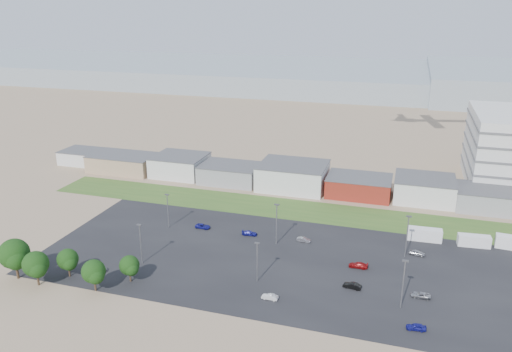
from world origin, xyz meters
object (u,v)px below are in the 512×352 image
at_px(parked_car_6, 250,233).
at_px(parked_car_10, 100,268).
at_px(parked_car_1, 352,286).
at_px(parked_car_0, 421,295).
at_px(parked_car_11, 304,240).
at_px(parked_car_9, 203,226).
at_px(parked_car_8, 417,253).
at_px(parked_car_13, 270,297).
at_px(box_trailer_a, 424,234).
at_px(parked_car_2, 416,327).
at_px(tree_far_left, 15,257).
at_px(parked_car_12, 358,265).

relative_size(parked_car_6, parked_car_10, 1.07).
relative_size(parked_car_1, parked_car_6, 0.97).
xyz_separation_m(parked_car_0, parked_car_11, (-28.83, 18.42, 0.02)).
relative_size(parked_car_6, parked_car_9, 0.97).
relative_size(parked_car_8, parked_car_13, 1.09).
bearing_deg(box_trailer_a, parked_car_13, -130.91).
height_order(parked_car_2, parked_car_9, parked_car_2).
xyz_separation_m(box_trailer_a, parked_car_11, (-29.77, -10.31, -1.04)).
distance_m(parked_car_8, parked_car_10, 75.85).
xyz_separation_m(tree_far_left, parked_car_13, (56.13, 8.52, -4.80)).
bearing_deg(parked_car_9, parked_car_13, -133.03).
xyz_separation_m(parked_car_0, parked_car_2, (-0.85, -11.81, 0.07)).
distance_m(parked_car_0, parked_car_10, 71.37).
relative_size(parked_car_0, parked_car_11, 1.14).
bearing_deg(parked_car_0, parked_car_6, -112.98).
bearing_deg(parked_car_11, parked_car_1, -135.36).
distance_m(tree_far_left, parked_car_11, 68.26).
bearing_deg(box_trailer_a, parked_car_11, -163.23).
bearing_deg(parked_car_10, parked_car_2, -87.67).
distance_m(parked_car_0, parked_car_8, 19.42).
bearing_deg(parked_car_12, parked_car_6, -107.01).
bearing_deg(parked_car_11, parked_car_9, 96.69).
bearing_deg(parked_car_2, tree_far_left, -90.97).
bearing_deg(parked_car_11, parked_car_6, 98.18).
bearing_deg(box_trailer_a, parked_car_12, -129.09).
xyz_separation_m(parked_car_0, parked_car_12, (-13.84, 8.95, 0.07)).
relative_size(parked_car_1, parked_car_10, 1.03).
bearing_deg(parked_car_11, parked_car_10, 131.08).
xyz_separation_m(box_trailer_a, tree_far_left, (-86.99, -47.21, 3.74)).
bearing_deg(parked_car_12, parked_car_9, -102.32).
height_order(parked_car_0, parked_car_9, parked_car_9).
xyz_separation_m(parked_car_11, parked_car_12, (14.99, -9.47, 0.05)).
bearing_deg(parked_car_0, parked_car_8, -178.14).
bearing_deg(parked_car_9, parked_car_0, -104.60).
relative_size(parked_car_11, parked_car_13, 1.02).
height_order(box_trailer_a, parked_car_9, box_trailer_a).
relative_size(tree_far_left, parked_car_12, 2.44).
bearing_deg(parked_car_8, parked_car_11, 97.20).
relative_size(parked_car_8, parked_car_9, 0.91).
xyz_separation_m(parked_car_11, parked_car_13, (-1.10, -28.38, -0.01)).
height_order(parked_car_9, parked_car_13, parked_car_9).
relative_size(parked_car_0, parked_car_8, 1.07).
relative_size(parked_car_0, parked_car_10, 1.06).
distance_m(parked_car_8, parked_car_12, 16.76).
bearing_deg(parked_car_2, parked_car_10, -96.93).
xyz_separation_m(parked_car_0, parked_car_1, (-14.12, -0.59, 0.09)).
relative_size(box_trailer_a, parked_car_1, 2.19).
height_order(parked_car_1, parked_car_8, parked_car_1).
distance_m(box_trailer_a, parked_car_9, 58.87).
relative_size(box_trailer_a, parked_car_10, 2.27).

